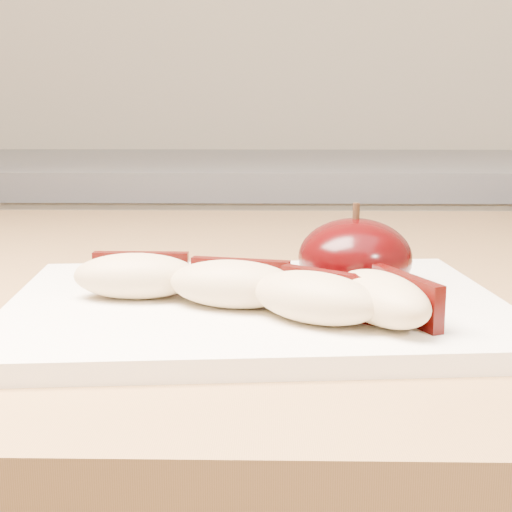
{
  "coord_description": "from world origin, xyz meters",
  "views": [
    {
      "loc": [
        -0.06,
        -0.05,
        1.02
      ],
      "look_at": [
        -0.07,
        0.36,
        0.94
      ],
      "focal_mm": 50.0,
      "sensor_mm": 36.0,
      "label": 1
    }
  ],
  "objects": [
    {
      "name": "apple_wedge_b",
      "position": [
        -0.08,
        0.34,
        0.92
      ],
      "size": [
        0.08,
        0.05,
        0.03
      ],
      "rotation": [
        0.0,
        0.0,
        -0.22
      ],
      "color": "tan",
      "rests_on": "cutting_board"
    },
    {
      "name": "apple_wedge_d",
      "position": [
        -0.0,
        0.31,
        0.92
      ],
      "size": [
        0.06,
        0.08,
        0.03
      ],
      "rotation": [
        0.0,
        0.0,
        -1.16
      ],
      "color": "tan",
      "rests_on": "cutting_board"
    },
    {
      "name": "apple_wedge_c",
      "position": [
        -0.04,
        0.31,
        0.92
      ],
      "size": [
        0.08,
        0.07,
        0.03
      ],
      "rotation": [
        0.0,
        0.0,
        -0.6
      ],
      "color": "tan",
      "rests_on": "cutting_board"
    },
    {
      "name": "apple_half",
      "position": [
        -0.01,
        0.39,
        0.93
      ],
      "size": [
        0.09,
        0.09,
        0.06
      ],
      "rotation": [
        0.0,
        0.0,
        -0.29
      ],
      "color": "black",
      "rests_on": "cutting_board"
    },
    {
      "name": "back_cabinet",
      "position": [
        0.0,
        1.2,
        0.47
      ],
      "size": [
        2.4,
        0.62,
        0.94
      ],
      "color": "silver",
      "rests_on": "ground"
    },
    {
      "name": "cutting_board",
      "position": [
        -0.07,
        0.36,
        0.91
      ],
      "size": [
        0.3,
        0.23,
        0.01
      ],
      "primitive_type": "cube",
      "rotation": [
        0.0,
        0.0,
        0.09
      ],
      "color": "white",
      "rests_on": "island_counter"
    },
    {
      "name": "apple_wedge_a",
      "position": [
        -0.14,
        0.36,
        0.92
      ],
      "size": [
        0.07,
        0.04,
        0.03
      ],
      "rotation": [
        0.0,
        0.0,
        -0.01
      ],
      "color": "tan",
      "rests_on": "cutting_board"
    }
  ]
}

